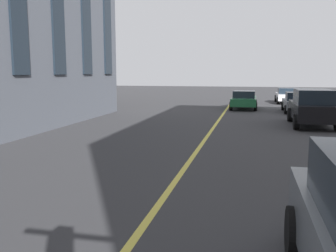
# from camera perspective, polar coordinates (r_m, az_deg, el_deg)

# --- Properties ---
(lane_centre_line) EXTENTS (80.00, 0.16, 0.01)m
(lane_centre_line) POSITION_cam_1_polar(r_m,az_deg,el_deg) (13.14, 4.55, -3.77)
(lane_centre_line) COLOR #D8C64C
(lane_centre_line) RESTS_ON ground_plane
(car_black_trailing) EXTENTS (4.70, 2.14, 1.88)m
(car_black_trailing) POSITION_cam_1_polar(r_m,az_deg,el_deg) (20.42, 21.46, 2.74)
(car_black_trailing) COLOR black
(car_black_trailing) RESTS_ON ground_plane
(car_white_parked_a) EXTENTS (4.40, 1.95, 1.37)m
(car_white_parked_a) POSITION_cam_1_polar(r_m,az_deg,el_deg) (34.74, 17.94, 4.53)
(car_white_parked_a) COLOR silver
(car_white_parked_a) RESTS_ON ground_plane
(car_grey_oncoming) EXTENTS (3.90, 1.89, 1.40)m
(car_grey_oncoming) POSITION_cam_1_polar(r_m,az_deg,el_deg) (26.90, 19.39, 3.47)
(car_grey_oncoming) COLOR slate
(car_grey_oncoming) RESTS_ON ground_plane
(car_green_mid) EXTENTS (4.40, 1.95, 1.37)m
(car_green_mid) POSITION_cam_1_polar(r_m,az_deg,el_deg) (28.50, 11.64, 4.02)
(car_green_mid) COLOR #1E6038
(car_green_mid) RESTS_ON ground_plane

